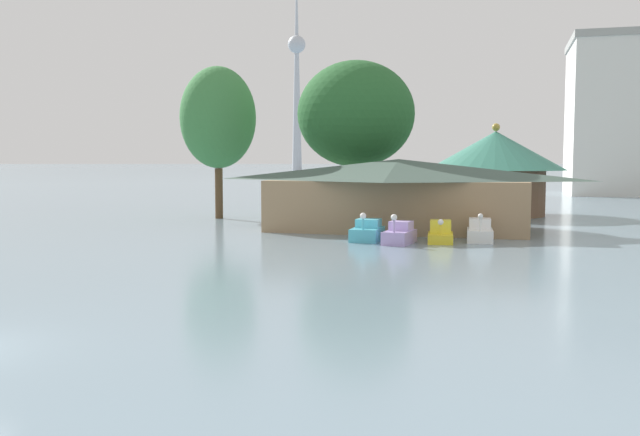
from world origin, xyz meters
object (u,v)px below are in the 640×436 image
pedal_boat_cyan (367,232)px  shoreline_tree_mid (356,114)px  pedal_boat_yellow (440,234)px  distant_broadcast_tower (297,58)px  pedal_boat_white (480,232)px  boathouse (398,193)px  shoreline_tree_tall_left (218,118)px  green_roof_pavilion (495,166)px  pedal_boat_lavender (400,234)px

pedal_boat_cyan → shoreline_tree_mid: shoreline_tree_mid is taller
pedal_boat_yellow → distant_broadcast_tower: bearing=-166.3°
pedal_boat_white → shoreline_tree_mid: 18.16m
shoreline_tree_mid → boathouse: bearing=-57.4°
shoreline_tree_tall_left → shoreline_tree_mid: (11.52, 1.24, 0.19)m
pedal_boat_cyan → pedal_boat_white: 6.80m
boathouse → distant_broadcast_tower: size_ratio=0.15×
shoreline_tree_tall_left → green_roof_pavilion: bearing=23.2°
pedal_boat_cyan → pedal_boat_yellow: pedal_boat_cyan is taller
pedal_boat_white → shoreline_tree_tall_left: shoreline_tree_tall_left is taller
boathouse → shoreline_tree_tall_left: bearing=159.8°
pedal_boat_yellow → green_roof_pavilion: 22.62m
pedal_boat_yellow → shoreline_tree_tall_left: (-19.61, 12.46, 7.93)m
distant_broadcast_tower → pedal_boat_cyan: bearing=-72.3°
green_roof_pavilion → distant_broadcast_tower: distant_broadcast_tower is taller
pedal_boat_white → shoreline_tree_tall_left: bearing=-120.3°
pedal_boat_yellow → shoreline_tree_tall_left: bearing=-127.4°
pedal_boat_yellow → pedal_boat_white: pedal_boat_white is taller
pedal_boat_white → green_roof_pavilion: size_ratio=0.24×
green_roof_pavilion → distant_broadcast_tower: 255.64m
pedal_boat_yellow → shoreline_tree_tall_left: shoreline_tree_tall_left is taller
pedal_boat_cyan → distant_broadcast_tower: 274.79m
pedal_boat_white → shoreline_tree_mid: bearing=-143.4°
green_roof_pavilion → distant_broadcast_tower: size_ratio=0.10×
pedal_boat_white → distant_broadcast_tower: distant_broadcast_tower is taller
green_roof_pavilion → shoreline_tree_mid: bearing=-142.5°
pedal_boat_white → green_roof_pavilion: 21.31m
boathouse → green_roof_pavilion: (6.37, 15.56, 1.76)m
green_roof_pavilion → pedal_boat_white: bearing=-91.6°
pedal_boat_yellow → green_roof_pavilion: bearing=167.7°
pedal_boat_white → boathouse: (-5.77, 5.40, 2.06)m
boathouse → distant_broadcast_tower: bearing=108.4°
green_roof_pavilion → shoreline_tree_tall_left: 24.78m
pedal_boat_cyan → pedal_boat_lavender: pedal_boat_lavender is taller
pedal_boat_yellow → shoreline_tree_mid: shoreline_tree_mid is taller
pedal_boat_lavender → pedal_boat_white: (4.52, 2.44, 0.01)m
green_roof_pavilion → shoreline_tree_mid: size_ratio=0.95×
boathouse → distant_broadcast_tower: distant_broadcast_tower is taller
pedal_boat_yellow → pedal_boat_white: size_ratio=0.97×
pedal_boat_white → green_roof_pavilion: (0.60, 20.96, 3.82)m
boathouse → green_roof_pavilion: size_ratio=1.55×
pedal_boat_lavender → pedal_boat_yellow: 2.61m
shoreline_tree_mid → distant_broadcast_tower: bearing=107.9°
pedal_boat_white → shoreline_tree_mid: (-10.35, 12.55, 8.08)m
green_roof_pavilion → pedal_boat_cyan: bearing=-107.9°
shoreline_tree_tall_left → boathouse: bearing=-20.2°
pedal_boat_cyan → pedal_boat_yellow: 4.40m
pedal_boat_white → shoreline_tree_tall_left: 25.86m
pedal_boat_lavender → green_roof_pavilion: (5.12, 23.40, 3.83)m
shoreline_tree_mid → distant_broadcast_tower: size_ratio=0.10×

